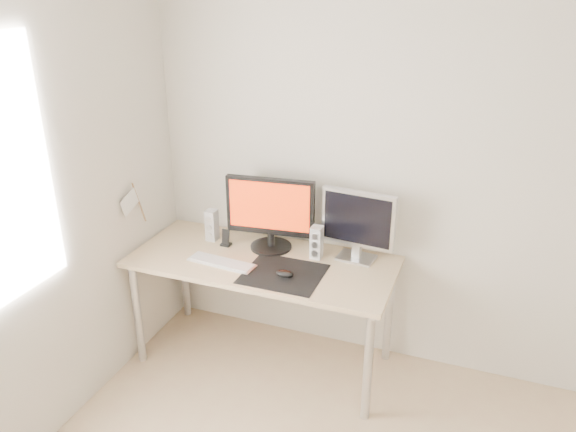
# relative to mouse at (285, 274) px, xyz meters

# --- Properties ---
(wall_back) EXTENTS (3.50, 0.00, 3.50)m
(wall_back) POSITION_rel_mouse_xyz_m (0.73, 0.52, 0.50)
(wall_back) COLOR silver
(wall_back) RESTS_ON ground
(mousepad) EXTENTS (0.45, 0.40, 0.00)m
(mousepad) POSITION_rel_mouse_xyz_m (-0.02, 0.03, -0.02)
(mousepad) COLOR black
(mousepad) RESTS_ON desk
(mouse) EXTENTS (0.10, 0.06, 0.04)m
(mouse) POSITION_rel_mouse_xyz_m (0.00, 0.00, 0.00)
(mouse) COLOR black
(mouse) RESTS_ON mousepad
(desk) EXTENTS (1.60, 0.70, 0.73)m
(desk) POSITION_rel_mouse_xyz_m (-0.20, 0.15, -0.10)
(desk) COLOR #D1B587
(desk) RESTS_ON ground
(main_monitor) EXTENTS (0.55, 0.29, 0.47)m
(main_monitor) POSITION_rel_mouse_xyz_m (-0.21, 0.31, 0.23)
(main_monitor) COLOR black
(main_monitor) RESTS_ON desk
(second_monitor) EXTENTS (0.45, 0.18, 0.43)m
(second_monitor) POSITION_rel_mouse_xyz_m (0.32, 0.36, 0.22)
(second_monitor) COLOR #B9BABC
(second_monitor) RESTS_ON desk
(speaker_left) EXTENTS (0.07, 0.08, 0.21)m
(speaker_left) POSITION_rel_mouse_xyz_m (-0.62, 0.30, 0.08)
(speaker_left) COLOR silver
(speaker_left) RESTS_ON desk
(speaker_right) EXTENTS (0.07, 0.08, 0.21)m
(speaker_right) POSITION_rel_mouse_xyz_m (0.09, 0.29, 0.08)
(speaker_right) COLOR silver
(speaker_right) RESTS_ON desk
(keyboard) EXTENTS (0.43, 0.16, 0.02)m
(keyboard) POSITION_rel_mouse_xyz_m (-0.41, 0.02, -0.01)
(keyboard) COLOR silver
(keyboard) RESTS_ON desk
(phone_dock) EXTENTS (0.06, 0.05, 0.11)m
(phone_dock) POSITION_rel_mouse_xyz_m (-0.50, 0.25, 0.01)
(phone_dock) COLOR black
(phone_dock) RESTS_ON desk
(pennant) EXTENTS (0.01, 0.23, 0.29)m
(pennant) POSITION_rel_mouse_xyz_m (-0.99, 0.01, 0.30)
(pennant) COLOR #A57F54
(pennant) RESTS_ON wall_left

